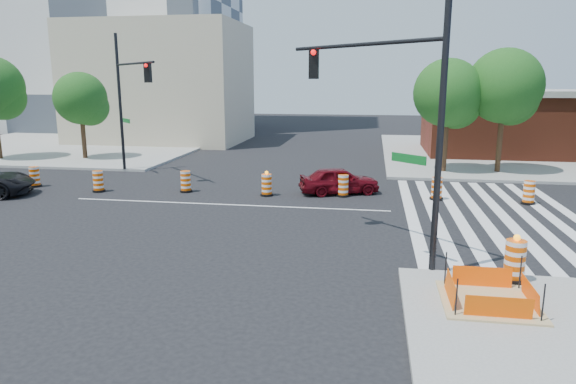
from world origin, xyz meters
name	(u,v)px	position (x,y,z in m)	size (l,w,h in m)	color
ground	(227,205)	(0.00, 0.00, 0.00)	(120.00, 120.00, 0.00)	black
sidewalk_ne	(539,154)	(18.00, 18.00, 0.07)	(22.00, 22.00, 0.15)	gray
sidewalk_nw	(77,144)	(-18.00, 18.00, 0.07)	(22.00, 22.00, 0.15)	gray
crosswalk_east	(491,215)	(10.95, 0.00, 0.01)	(6.75, 13.50, 0.01)	silver
lane_centerline	(227,205)	(0.00, 0.00, 0.01)	(14.00, 0.12, 0.01)	silver
excavation_pit	(489,300)	(9.00, -9.00, 0.22)	(2.20, 2.20, 0.90)	tan
brick_storefront	(543,123)	(18.00, 18.00, 2.32)	(16.50, 8.50, 4.60)	maroon
beige_midrise	(162,83)	(-12.00, 22.00, 5.00)	(14.00, 10.00, 10.00)	#C0B493
red_coupe	(339,180)	(4.66, 3.04, 0.64)	(1.51, 3.77, 1.28)	#5B0710
signal_pole_se	(393,95)	(6.67, -5.84, 4.89)	(4.55, 4.16, 7.97)	black
signal_pole_nw	(128,90)	(-7.16, 5.87, 4.74)	(4.13, 4.31, 7.72)	black
pit_drum	(515,262)	(9.91, -7.50, 0.68)	(0.65, 0.65, 1.28)	black
tree_north_b	(81,101)	(-12.92, 10.75, 3.91)	(3.43, 3.43, 5.83)	#382314
tree_north_c	(448,97)	(10.29, 9.47, 4.36)	(3.85, 3.82, 6.50)	#382314
tree_north_d	(505,90)	(13.33, 9.76, 4.73)	(4.15, 4.15, 7.05)	#382314
median_drum_0	(35,177)	(-10.64, 2.12, 0.48)	(0.60, 0.60, 1.02)	black
median_drum_1	(98,182)	(-6.85, 1.54, 0.48)	(0.60, 0.60, 1.02)	black
median_drum_2	(186,182)	(-2.66, 2.18, 0.48)	(0.60, 0.60, 1.02)	black
median_drum_3	(267,185)	(1.36, 2.01, 0.49)	(0.60, 0.60, 1.18)	black
median_drum_4	(343,186)	(4.88, 2.43, 0.48)	(0.60, 0.60, 1.02)	black
median_drum_5	(437,189)	(9.09, 2.46, 0.48)	(0.60, 0.60, 1.02)	black
median_drum_6	(529,193)	(12.95, 2.26, 0.48)	(0.60, 0.60, 1.02)	black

